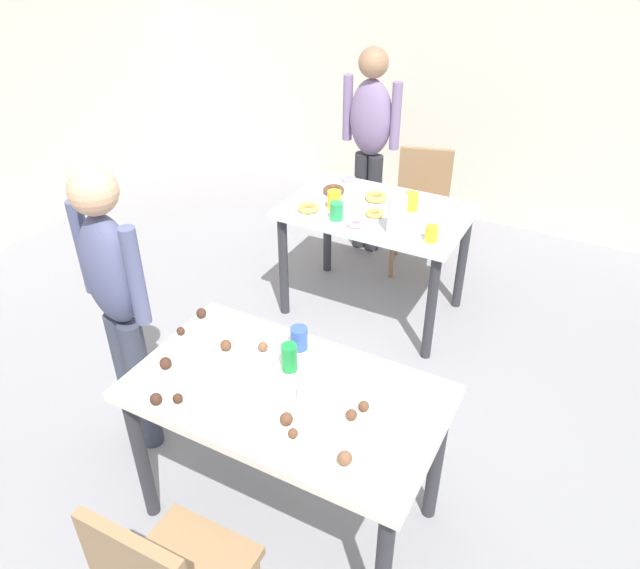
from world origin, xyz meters
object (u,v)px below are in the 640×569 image
Objects in this scene: pitcher_far at (397,215)px; dining_table_near at (287,409)px; soda_can at (289,358)px; chair_far_table at (422,203)px; person_girl_near at (116,294)px; person_adult_far at (370,136)px; mixing_bowl at (323,393)px; dining_table_far at (376,224)px.

dining_table_near is at bearing -85.62° from pitcher_far.
soda_can is at bearing 112.98° from dining_table_near.
chair_far_table is 0.59× the size of person_girl_near.
pitcher_far is at bearing 92.65° from soda_can.
person_girl_near is at bearing -94.28° from person_adult_far.
pitcher_far reaches higher than chair_far_table.
person_adult_far reaches higher than pitcher_far.
person_girl_near is at bearing 178.35° from mixing_bowl.
dining_table_far is 1.71m from mixing_bowl.
chair_far_table is 2.41m from mixing_bowl.
person_adult_far reaches higher than dining_table_far.
person_adult_far is 12.51× the size of soda_can.
chair_far_table is at bearing 99.83° from pitcher_far.
person_girl_near is 12.17× the size of soda_can.
person_girl_near reaches higher than chair_far_table.
dining_table_far is 0.73× the size of person_adult_far.
soda_can reaches higher than dining_table_near.
soda_can is at bearing -73.70° from person_adult_far.
dining_table_far is 9.15× the size of soda_can.
person_adult_far is 6.58× the size of pitcher_far.
dining_table_far is 4.81× the size of pitcher_far.
chair_far_table is 0.57× the size of person_adult_far.
dining_table_far is at bearing -94.37° from chair_far_table.
dining_table_far is 0.74m from chair_far_table.
pitcher_far is (-0.11, 1.41, 0.22)m from dining_table_near.
person_girl_near is 7.50× the size of mixing_bowl.
dining_table_near is 10.13× the size of soda_can.
chair_far_table reaches higher than dining_table_near.
soda_can is at bearing -84.25° from chair_far_table.
chair_far_table is at bearing 100.40° from mixing_bowl.
chair_far_table is 0.61m from person_adult_far.
pitcher_far is at bearing 94.38° from dining_table_near.
mixing_bowl is (1.05, -0.03, -0.10)m from person_girl_near.
soda_can is at bearing -87.35° from pitcher_far.
person_adult_far is at bearing 117.15° from dining_table_far.
person_girl_near is (-0.57, -1.60, 0.25)m from dining_table_far.
dining_table_near is 6.24× the size of mixing_bowl.
pitcher_far is (0.22, -0.25, 0.22)m from dining_table_far.
person_adult_far reaches higher than person_girl_near.
dining_table_near is 0.21m from soda_can.
chair_far_table is 7.13× the size of soda_can.
dining_table_far is (-0.33, 1.65, -0.00)m from dining_table_near.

